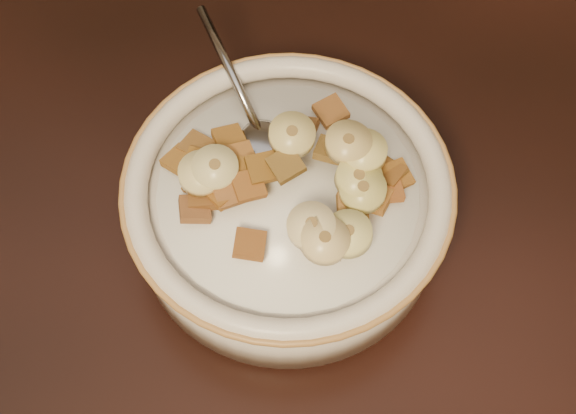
# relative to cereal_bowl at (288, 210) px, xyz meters

# --- Properties ---
(cereal_bowl) EXTENTS (0.22, 0.22, 0.05)m
(cereal_bowl) POSITION_rel_cereal_bowl_xyz_m (0.00, 0.00, 0.00)
(cereal_bowl) COLOR white
(cereal_bowl) RESTS_ON table
(milk) EXTENTS (0.18, 0.18, 0.00)m
(milk) POSITION_rel_cereal_bowl_xyz_m (0.00, 0.00, 0.03)
(milk) COLOR white
(milk) RESTS_ON cereal_bowl
(spoon) EXTENTS (0.06, 0.06, 0.01)m
(spoon) POSITION_rel_cereal_bowl_xyz_m (-0.02, 0.03, 0.03)
(spoon) COLOR gray
(spoon) RESTS_ON cereal_bowl
(cereal_square_0) EXTENTS (0.02, 0.03, 0.01)m
(cereal_square_0) POSITION_rel_cereal_bowl_xyz_m (-0.05, -0.02, 0.04)
(cereal_square_0) COLOR brown
(cereal_square_0) RESTS_ON milk
(cereal_square_1) EXTENTS (0.02, 0.02, 0.01)m
(cereal_square_1) POSITION_rel_cereal_bowl_xyz_m (-0.03, 0.00, 0.04)
(cereal_square_1) COLOR brown
(cereal_square_1) RESTS_ON milk
(cereal_square_2) EXTENTS (0.03, 0.03, 0.01)m
(cereal_square_2) POSITION_rel_cereal_bowl_xyz_m (0.06, 0.02, 0.03)
(cereal_square_2) COLOR brown
(cereal_square_2) RESTS_ON milk
(cereal_square_3) EXTENTS (0.03, 0.03, 0.01)m
(cereal_square_3) POSITION_rel_cereal_bowl_xyz_m (0.06, 0.02, 0.03)
(cereal_square_3) COLOR brown
(cereal_square_3) RESTS_ON milk
(cereal_square_4) EXTENTS (0.02, 0.02, 0.01)m
(cereal_square_4) POSITION_rel_cereal_bowl_xyz_m (-0.02, -0.05, 0.04)
(cereal_square_4) COLOR brown
(cereal_square_4) RESTS_ON milk
(cereal_square_5) EXTENTS (0.03, 0.03, 0.01)m
(cereal_square_5) POSITION_rel_cereal_bowl_xyz_m (-0.06, -0.03, 0.03)
(cereal_square_5) COLOR brown
(cereal_square_5) RESTS_ON milk
(cereal_square_6) EXTENTS (0.02, 0.02, 0.01)m
(cereal_square_6) POSITION_rel_cereal_bowl_xyz_m (-0.06, 0.01, 0.03)
(cereal_square_6) COLOR brown
(cereal_square_6) RESTS_ON milk
(cereal_square_7) EXTENTS (0.02, 0.02, 0.01)m
(cereal_square_7) POSITION_rel_cereal_bowl_xyz_m (0.04, -0.03, 0.04)
(cereal_square_7) COLOR #9D6C34
(cereal_square_7) RESTS_ON milk
(cereal_square_8) EXTENTS (0.03, 0.03, 0.01)m
(cereal_square_8) POSITION_rel_cereal_bowl_xyz_m (-0.04, -0.00, 0.04)
(cereal_square_8) COLOR brown
(cereal_square_8) RESTS_ON milk
(cereal_square_9) EXTENTS (0.03, 0.03, 0.01)m
(cereal_square_9) POSITION_rel_cereal_bowl_xyz_m (-0.05, 0.03, 0.03)
(cereal_square_9) COLOR #93531A
(cereal_square_9) RESTS_ON milk
(cereal_square_10) EXTENTS (0.03, 0.03, 0.01)m
(cereal_square_10) POSITION_rel_cereal_bowl_xyz_m (-0.08, 0.01, 0.03)
(cereal_square_10) COLOR brown
(cereal_square_10) RESTS_ON milk
(cereal_square_11) EXTENTS (0.03, 0.03, 0.01)m
(cereal_square_11) POSITION_rel_cereal_bowl_xyz_m (-0.02, 0.00, 0.05)
(cereal_square_11) COLOR brown
(cereal_square_11) RESTS_ON milk
(cereal_square_12) EXTENTS (0.02, 0.02, 0.01)m
(cereal_square_12) POSITION_rel_cereal_bowl_xyz_m (-0.06, -0.01, 0.03)
(cereal_square_12) COLOR brown
(cereal_square_12) RESTS_ON milk
(cereal_square_13) EXTENTS (0.03, 0.03, 0.01)m
(cereal_square_13) POSITION_rel_cereal_bowl_xyz_m (-0.00, 0.00, 0.05)
(cereal_square_13) COLOR brown
(cereal_square_13) RESTS_ON milk
(cereal_square_14) EXTENTS (0.02, 0.02, 0.01)m
(cereal_square_14) POSITION_rel_cereal_bowl_xyz_m (-0.05, -0.00, 0.04)
(cereal_square_14) COLOR brown
(cereal_square_14) RESTS_ON milk
(cereal_square_15) EXTENTS (0.02, 0.02, 0.01)m
(cereal_square_15) POSITION_rel_cereal_bowl_xyz_m (0.02, 0.03, 0.04)
(cereal_square_15) COLOR brown
(cereal_square_15) RESTS_ON milk
(cereal_square_16) EXTENTS (0.02, 0.02, 0.01)m
(cereal_square_16) POSITION_rel_cereal_bowl_xyz_m (0.04, -0.01, 0.04)
(cereal_square_16) COLOR brown
(cereal_square_16) RESTS_ON milk
(cereal_square_17) EXTENTS (0.03, 0.03, 0.01)m
(cereal_square_17) POSITION_rel_cereal_bowl_xyz_m (-0.04, -0.02, 0.04)
(cereal_square_17) COLOR brown
(cereal_square_17) RESTS_ON milk
(cereal_square_18) EXTENTS (0.03, 0.02, 0.01)m
(cereal_square_18) POSITION_rel_cereal_bowl_xyz_m (0.06, -0.00, 0.04)
(cereal_square_18) COLOR #9C5E2F
(cereal_square_18) RESTS_ON milk
(cereal_square_19) EXTENTS (0.03, 0.03, 0.01)m
(cereal_square_19) POSITION_rel_cereal_bowl_xyz_m (0.02, 0.07, 0.03)
(cereal_square_19) COLOR brown
(cereal_square_19) RESTS_ON milk
(cereal_square_20) EXTENTS (0.03, 0.03, 0.01)m
(cereal_square_20) POSITION_rel_cereal_bowl_xyz_m (0.05, 0.04, 0.04)
(cereal_square_20) COLOR brown
(cereal_square_20) RESTS_ON milk
(cereal_square_21) EXTENTS (0.03, 0.03, 0.01)m
(cereal_square_21) POSITION_rel_cereal_bowl_xyz_m (0.07, 0.02, 0.03)
(cereal_square_21) COLOR #915B24
(cereal_square_21) RESTS_ON milk
(cereal_square_22) EXTENTS (0.03, 0.03, 0.01)m
(cereal_square_22) POSITION_rel_cereal_bowl_xyz_m (-0.07, 0.02, 0.03)
(cereal_square_22) COLOR brown
(cereal_square_22) RESTS_ON milk
(cereal_square_23) EXTENTS (0.02, 0.02, 0.01)m
(cereal_square_23) POSITION_rel_cereal_bowl_xyz_m (0.03, -0.04, 0.04)
(cereal_square_23) COLOR brown
(cereal_square_23) RESTS_ON milk
(cereal_square_24) EXTENTS (0.02, 0.02, 0.01)m
(cereal_square_24) POSITION_rel_cereal_bowl_xyz_m (0.00, 0.04, 0.04)
(cereal_square_24) COLOR brown
(cereal_square_24) RESTS_ON milk
(cereal_square_25) EXTENTS (0.03, 0.03, 0.01)m
(cereal_square_25) POSITION_rel_cereal_bowl_xyz_m (-0.03, 0.01, 0.04)
(cereal_square_25) COLOR #965A1F
(cereal_square_25) RESTS_ON milk
(cereal_square_26) EXTENTS (0.03, 0.03, 0.01)m
(cereal_square_26) POSITION_rel_cereal_bowl_xyz_m (-0.02, -0.01, 0.04)
(cereal_square_26) COLOR brown
(cereal_square_26) RESTS_ON milk
(cereal_square_27) EXTENTS (0.02, 0.02, 0.01)m
(cereal_square_27) POSITION_rel_cereal_bowl_xyz_m (-0.05, 0.00, 0.04)
(cereal_square_27) COLOR brown
(cereal_square_27) RESTS_ON milk
(cereal_square_28) EXTENTS (0.03, 0.03, 0.01)m
(cereal_square_28) POSITION_rel_cereal_bowl_xyz_m (0.07, 0.01, 0.03)
(cereal_square_28) COLOR #994E1D
(cereal_square_28) RESTS_ON milk
(cereal_square_29) EXTENTS (0.02, 0.02, 0.01)m
(cereal_square_29) POSITION_rel_cereal_bowl_xyz_m (0.03, -0.03, 0.04)
(cereal_square_29) COLOR brown
(cereal_square_29) RESTS_ON milk
(cereal_square_30) EXTENTS (0.03, 0.03, 0.01)m
(cereal_square_30) POSITION_rel_cereal_bowl_xyz_m (-0.04, -0.02, 0.04)
(cereal_square_30) COLOR brown
(cereal_square_30) RESTS_ON milk
(banana_slice_0) EXTENTS (0.04, 0.04, 0.01)m
(banana_slice_0) POSITION_rel_cereal_bowl_xyz_m (-0.06, -0.01, 0.04)
(banana_slice_0) COLOR beige
(banana_slice_0) RESTS_ON milk
(banana_slice_1) EXTENTS (0.03, 0.03, 0.02)m
(banana_slice_1) POSITION_rel_cereal_bowl_xyz_m (-0.00, 0.02, 0.06)
(banana_slice_1) COLOR #F5DF90
(banana_slice_1) RESTS_ON milk
(banana_slice_2) EXTENTS (0.04, 0.04, 0.01)m
(banana_slice_2) POSITION_rel_cereal_bowl_xyz_m (0.05, 0.02, 0.05)
(banana_slice_2) COLOR #FFED84
(banana_slice_2) RESTS_ON milk
(banana_slice_3) EXTENTS (0.04, 0.04, 0.02)m
(banana_slice_3) POSITION_rel_cereal_bowl_xyz_m (-0.05, -0.00, 0.05)
(banana_slice_3) COLOR beige
(banana_slice_3) RESTS_ON milk
(banana_slice_4) EXTENTS (0.04, 0.04, 0.01)m
(banana_slice_4) POSITION_rel_cereal_bowl_xyz_m (0.02, -0.04, 0.05)
(banana_slice_4) COLOR #FDE1A7
(banana_slice_4) RESTS_ON milk
(banana_slice_5) EXTENTS (0.04, 0.04, 0.01)m
(banana_slice_5) POSITION_rel_cereal_bowl_xyz_m (0.04, 0.03, 0.05)
(banana_slice_5) COLOR #D2B977
(banana_slice_5) RESTS_ON milk
(banana_slice_6) EXTENTS (0.04, 0.04, 0.02)m
(banana_slice_6) POSITION_rel_cereal_bowl_xyz_m (0.05, 0.01, 0.05)
(banana_slice_6) COLOR #E2D47A
(banana_slice_6) RESTS_ON milk
(banana_slice_7) EXTENTS (0.04, 0.04, 0.01)m
(banana_slice_7) POSITION_rel_cereal_bowl_xyz_m (0.05, -0.04, 0.05)
(banana_slice_7) COLOR #F5E988
(banana_slice_7) RESTS_ON milk
(banana_slice_8) EXTENTS (0.04, 0.04, 0.01)m
(banana_slice_8) POSITION_rel_cereal_bowl_xyz_m (0.03, -0.04, 0.05)
(banana_slice_8) COLOR #E2BF74
(banana_slice_8) RESTS_ON milk
(banana_slice_9) EXTENTS (0.03, 0.03, 0.01)m
(banana_slice_9) POSITION_rel_cereal_bowl_xyz_m (0.05, -0.00, 0.05)
(banana_slice_9) COLOR #D3C96B
(banana_slice_9) RESTS_ON milk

